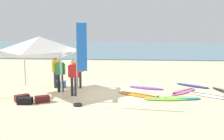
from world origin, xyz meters
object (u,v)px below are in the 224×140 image
at_px(canopy_tent, 40,44).
at_px(gear_bag_near_tent, 42,99).
at_px(surfboard_pink, 183,91).
at_px(cooler_box, 61,84).
at_px(surfboard_navy, 192,86).
at_px(surfboard_orange, 140,95).
at_px(person_red, 74,75).
at_px(person_orange, 78,70).
at_px(surfboard_white, 215,96).
at_px(surfboard_purple, 146,88).
at_px(banner_flag, 80,68).
at_px(person_yellow, 55,70).
at_px(gear_bag_by_pole, 22,98).
at_px(surfboard_lime, 172,98).
at_px(surfboard_teal, 180,98).
at_px(person_green, 60,72).
at_px(gear_bag_on_sand, 25,101).

xyz_separation_m(canopy_tent, gear_bag_near_tent, (0.73, -1.90, -2.25)).
bearing_deg(surfboard_pink, cooler_box, 174.39).
height_order(surfboard_navy, surfboard_orange, same).
distance_m(person_red, person_orange, 1.56).
xyz_separation_m(surfboard_white, surfboard_pink, (-1.29, 0.77, 0.00)).
bearing_deg(surfboard_purple, cooler_box, -179.25).
relative_size(banner_flag, gear_bag_near_tent, 5.67).
distance_m(surfboard_navy, person_yellow, 7.52).
xyz_separation_m(surfboard_navy, gear_bag_by_pole, (-8.09, -3.64, 0.10)).
xyz_separation_m(person_red, gear_bag_by_pole, (-2.05, -1.09, -0.85)).
relative_size(person_yellow, banner_flag, 0.50).
relative_size(surfboard_lime, person_orange, 1.56).
height_order(surfboard_purple, person_red, person_red).
distance_m(surfboard_pink, gear_bag_near_tent, 6.78).
distance_m(canopy_tent, surfboard_purple, 5.88).
xyz_separation_m(person_red, cooler_box, (-1.13, 1.75, -0.79)).
bearing_deg(surfboard_pink, surfboard_teal, -106.89).
height_order(surfboard_lime, surfboard_white, same).
xyz_separation_m(surfboard_pink, cooler_box, (-6.40, 0.63, 0.16)).
bearing_deg(surfboard_teal, cooler_box, 161.79).
bearing_deg(gear_bag_near_tent, gear_bag_by_pole, 174.08).
height_order(surfboard_teal, banner_flag, banner_flag).
distance_m(person_red, gear_bag_by_pole, 2.47).
height_order(canopy_tent, person_green, canopy_tent).
height_order(surfboard_white, person_orange, person_orange).
xyz_separation_m(person_green, cooler_box, (-0.28, 1.05, -0.79)).
height_order(person_red, person_orange, same).
distance_m(canopy_tent, surfboard_pink, 7.49).
bearing_deg(cooler_box, surfboard_navy, 6.36).
relative_size(surfboard_orange, person_red, 1.35).
bearing_deg(surfboard_white, gear_bag_near_tent, -168.64).
height_order(canopy_tent, person_orange, canopy_tent).
xyz_separation_m(gear_bag_by_pole, cooler_box, (0.92, 2.84, 0.06)).
height_order(gear_bag_near_tent, gear_bag_on_sand, same).
height_order(surfboard_purple, gear_bag_on_sand, gear_bag_on_sand).
relative_size(surfboard_orange, cooler_box, 4.62).
xyz_separation_m(person_orange, gear_bag_by_pole, (-1.95, -2.64, -0.85)).
bearing_deg(person_green, surfboard_lime, -9.62).
distance_m(surfboard_lime, surfboard_purple, 2.29).
height_order(surfboard_pink, gear_bag_on_sand, gear_bag_on_sand).
bearing_deg(surfboard_orange, gear_bag_near_tent, -160.96).
bearing_deg(surfboard_navy, surfboard_white, -76.75).
bearing_deg(person_yellow, person_orange, -1.89).
bearing_deg(surfboard_white, surfboard_purple, 154.94).
distance_m(canopy_tent, gear_bag_on_sand, 3.16).
bearing_deg(gear_bag_on_sand, banner_flag, -1.67).
bearing_deg(person_orange, person_red, -86.16).
relative_size(surfboard_lime, person_yellow, 1.56).
xyz_separation_m(person_yellow, banner_flag, (1.99, -3.17, 0.59)).
height_order(surfboard_purple, person_yellow, person_yellow).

